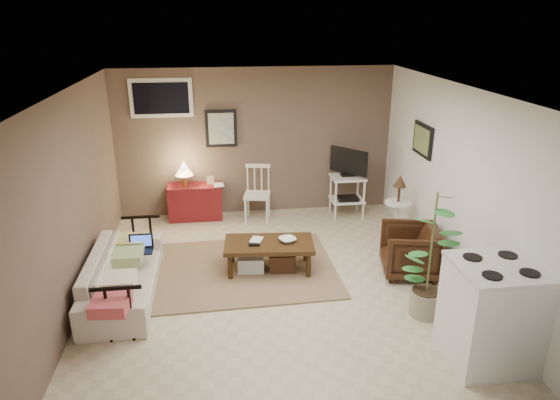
{
  "coord_description": "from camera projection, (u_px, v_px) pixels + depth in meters",
  "views": [
    {
      "loc": [
        -0.63,
        -5.44,
        3.17
      ],
      "look_at": [
        0.12,
        0.35,
        0.98
      ],
      "focal_mm": 32.0,
      "sensor_mm": 36.0,
      "label": 1
    }
  ],
  "objects": [
    {
      "name": "floor",
      "position": [
        274.0,
        284.0,
        6.24
      ],
      "size": [
        5.0,
        5.0,
        0.0
      ],
      "primitive_type": "plane",
      "color": "#C1B293",
      "rests_on": "ground"
    },
    {
      "name": "art_back",
      "position": [
        221.0,
        128.0,
        7.97
      ],
      "size": [
        0.5,
        0.03,
        0.6
      ],
      "primitive_type": "cube",
      "color": "black"
    },
    {
      "name": "art_right",
      "position": [
        423.0,
        140.0,
        6.95
      ],
      "size": [
        0.03,
        0.6,
        0.45
      ],
      "primitive_type": "cube",
      "color": "black"
    },
    {
      "name": "window",
      "position": [
        161.0,
        98.0,
        7.68
      ],
      "size": [
        0.96,
        0.03,
        0.6
      ],
      "primitive_type": "cube",
      "color": "silver"
    },
    {
      "name": "rug",
      "position": [
        245.0,
        269.0,
        6.58
      ],
      "size": [
        2.39,
        1.94,
        0.02
      ],
      "primitive_type": "cube",
      "rotation": [
        0.0,
        0.0,
        0.03
      ],
      "color": "#8C7451",
      "rests_on": "floor"
    },
    {
      "name": "coffee_table",
      "position": [
        268.0,
        254.0,
        6.48
      ],
      "size": [
        1.19,
        0.69,
        0.43
      ],
      "color": "#39250F",
      "rests_on": "floor"
    },
    {
      "name": "sofa",
      "position": [
        122.0,
        267.0,
        5.87
      ],
      "size": [
        0.55,
        1.9,
        0.74
      ],
      "primitive_type": "imported",
      "rotation": [
        0.0,
        0.0,
        1.57
      ],
      "color": "beige",
      "rests_on": "floor"
    },
    {
      "name": "sofa_pillows",
      "position": [
        123.0,
        269.0,
        5.64
      ],
      "size": [
        0.36,
        1.81,
        0.13
      ],
      "primitive_type": null,
      "color": "beige",
      "rests_on": "sofa"
    },
    {
      "name": "sofa_end_rails",
      "position": [
        132.0,
        270.0,
        5.9
      ],
      "size": [
        0.51,
        1.9,
        0.64
      ],
      "primitive_type": null,
      "color": "black",
      "rests_on": "floor"
    },
    {
      "name": "laptop",
      "position": [
        141.0,
        246.0,
        6.16
      ],
      "size": [
        0.29,
        0.21,
        0.2
      ],
      "color": "black",
      "rests_on": "sofa"
    },
    {
      "name": "red_console",
      "position": [
        194.0,
        199.0,
        8.12
      ],
      "size": [
        0.86,
        0.38,
        0.99
      ],
      "color": "maroon",
      "rests_on": "floor"
    },
    {
      "name": "spindle_chair",
      "position": [
        257.0,
        195.0,
        8.06
      ],
      "size": [
        0.47,
        0.47,
        0.89
      ],
      "color": "silver",
      "rests_on": "floor"
    },
    {
      "name": "tv_stand",
      "position": [
        348.0,
        181.0,
        8.16
      ],
      "size": [
        0.54,
        0.54,
        1.14
      ],
      "color": "silver",
      "rests_on": "floor"
    },
    {
      "name": "side_table",
      "position": [
        398.0,
        201.0,
        7.22
      ],
      "size": [
        0.38,
        0.38,
        1.01
      ],
      "color": "silver",
      "rests_on": "floor"
    },
    {
      "name": "armchair",
      "position": [
        410.0,
        249.0,
        6.38
      ],
      "size": [
        0.77,
        0.8,
        0.71
      ],
      "primitive_type": "imported",
      "rotation": [
        0.0,
        0.0,
        -1.77
      ],
      "color": "black",
      "rests_on": "floor"
    },
    {
      "name": "potted_plant",
      "position": [
        431.0,
        251.0,
        5.33
      ],
      "size": [
        0.37,
        0.37,
        1.48
      ],
      "color": "gray",
      "rests_on": "floor"
    },
    {
      "name": "stove",
      "position": [
        492.0,
        313.0,
        4.71
      ],
      "size": [
        0.79,
        0.74,
        1.04
      ],
      "color": "silver",
      "rests_on": "floor"
    },
    {
      "name": "bowl",
      "position": [
        287.0,
        234.0,
        6.4
      ],
      "size": [
        0.22,
        0.12,
        0.21
      ],
      "primitive_type": "imported",
      "rotation": [
        0.0,
        0.0,
        0.36
      ],
      "color": "#39250F",
      "rests_on": "coffee_table"
    },
    {
      "name": "book_table",
      "position": [
        251.0,
        233.0,
        6.45
      ],
      "size": [
        0.14,
        0.07,
        0.2
      ],
      "primitive_type": "imported",
      "rotation": [
        0.0,
        0.0,
        -0.36
      ],
      "color": "#39250F",
      "rests_on": "coffee_table"
    },
    {
      "name": "book_console",
      "position": [
        214.0,
        180.0,
        7.97
      ],
      "size": [
        0.16,
        0.03,
        0.22
      ],
      "primitive_type": "imported",
      "rotation": [
        0.0,
        0.0,
        0.07
      ],
      "color": "#39250F",
      "rests_on": "red_console"
    }
  ]
}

